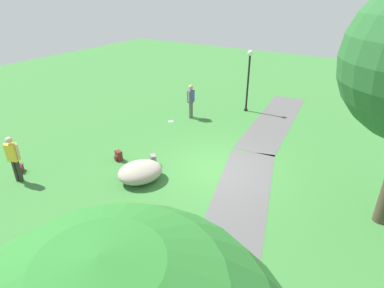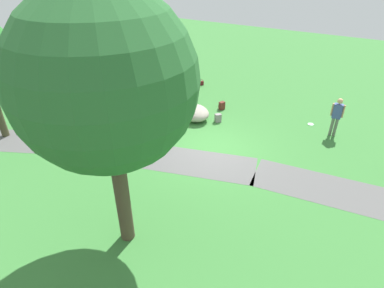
# 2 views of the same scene
# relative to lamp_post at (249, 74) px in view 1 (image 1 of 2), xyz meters

# --- Properties ---
(ground_plane) EXTENTS (48.00, 48.00, 0.00)m
(ground_plane) POSITION_rel_lamp_post_xyz_m (6.44, 1.62, -2.02)
(ground_plane) COLOR #397936
(footpath_segment_near) EXTENTS (8.14, 2.62, 0.01)m
(footpath_segment_near) POSITION_rel_lamp_post_xyz_m (0.42, 1.81, -2.02)
(footpath_segment_near) COLOR #575655
(footpath_segment_near) RESTS_ON ground
(footpath_segment_mid) EXTENTS (8.19, 3.87, 0.01)m
(footpath_segment_mid) POSITION_rel_lamp_post_xyz_m (8.25, 3.30, -2.02)
(footpath_segment_mid) COLOR #575655
(footpath_segment_mid) RESTS_ON ground
(lamp_post) EXTENTS (0.28, 0.28, 3.25)m
(lamp_post) POSITION_rel_lamp_post_xyz_m (0.00, 0.00, 0.00)
(lamp_post) COLOR black
(lamp_post) RESTS_ON ground
(lawn_boulder) EXTENTS (2.01, 1.87, 0.67)m
(lawn_boulder) POSITION_rel_lamp_post_xyz_m (8.49, -0.33, -1.69)
(lawn_boulder) COLOR #A09788
(lawn_boulder) RESTS_ON ground
(woman_with_handbag) EXTENTS (0.35, 0.49, 1.71)m
(woman_with_handbag) POSITION_rel_lamp_post_xyz_m (10.78, -3.93, -1.03)
(woman_with_handbag) COLOR #2F2E26
(woman_with_handbag) RESTS_ON ground
(man_near_boulder) EXTENTS (0.52, 0.26, 1.74)m
(man_near_boulder) POSITION_rel_lamp_post_xyz_m (2.46, -2.02, -1.01)
(man_near_boulder) COLOR #646C5C
(man_near_boulder) RESTS_ON ground
(handbag_on_grass) EXTENTS (0.38, 0.38, 0.31)m
(handbag_on_grass) POSITION_rel_lamp_post_xyz_m (10.39, -4.47, -1.88)
(handbag_on_grass) COLOR maroon
(handbag_on_grass) RESTS_ON ground
(backpack_by_boulder) EXTENTS (0.35, 0.35, 0.40)m
(backpack_by_boulder) POSITION_rel_lamp_post_xyz_m (7.38, -0.66, -1.83)
(backpack_by_boulder) COLOR gray
(backpack_by_boulder) RESTS_ON ground
(spare_backpack_on_lawn) EXTENTS (0.33, 0.33, 0.40)m
(spare_backpack_on_lawn) POSITION_rel_lamp_post_xyz_m (7.83, -2.01, -1.83)
(spare_backpack_on_lawn) COLOR maroon
(spare_backpack_on_lawn) RESTS_ON ground
(frisbee_on_grass) EXTENTS (0.27, 0.27, 0.02)m
(frisbee_on_grass) POSITION_rel_lamp_post_xyz_m (3.49, -2.59, -2.01)
(frisbee_on_grass) COLOR white
(frisbee_on_grass) RESTS_ON ground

